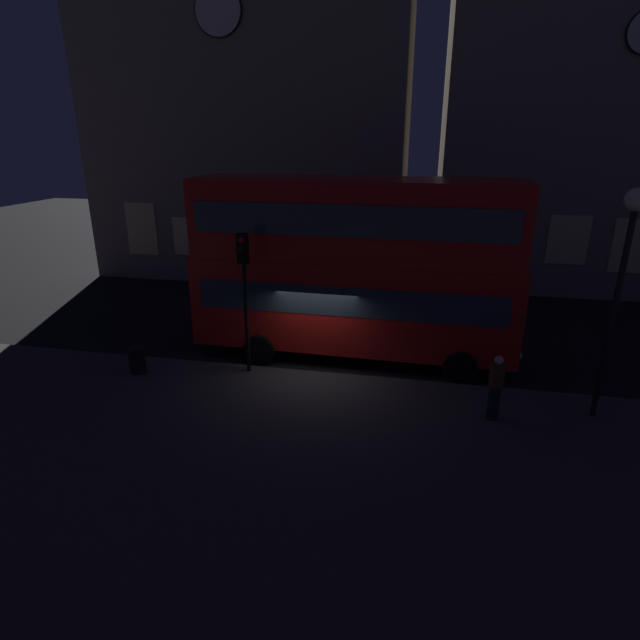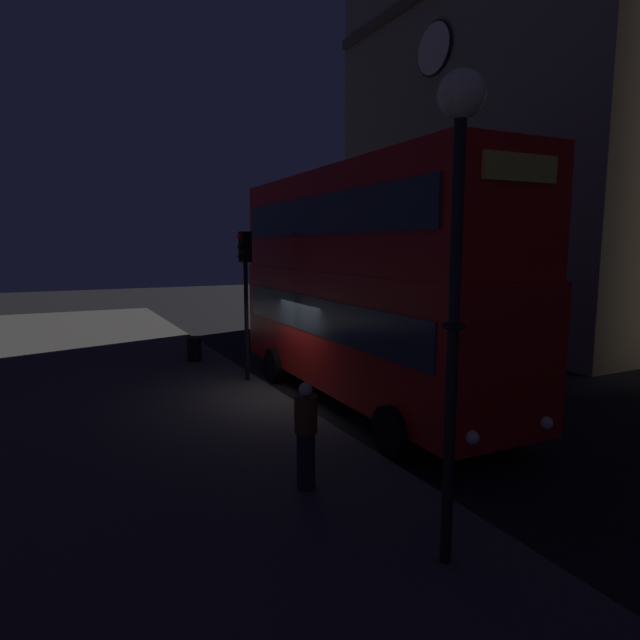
{
  "view_description": "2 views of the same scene",
  "coord_description": "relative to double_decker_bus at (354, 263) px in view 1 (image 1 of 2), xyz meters",
  "views": [
    {
      "loc": [
        2.95,
        -14.28,
        6.93
      ],
      "look_at": [
        0.02,
        0.43,
        1.49
      ],
      "focal_mm": 28.53,
      "sensor_mm": 36.0,
      "label": 1
    },
    {
      "loc": [
        12.34,
        -5.71,
        3.97
      ],
      "look_at": [
        -1.22,
        1.17,
        1.84
      ],
      "focal_mm": 29.91,
      "sensor_mm": 36.0,
      "label": 2
    }
  ],
  "objects": [
    {
      "name": "traffic_light_near_kerb",
      "position": [
        -2.91,
        -2.07,
        -0.02
      ],
      "size": [
        0.36,
        0.38,
        4.24
      ],
      "rotation": [
        0.0,
        0.0,
        0.17
      ],
      "color": "black",
      "rests_on": "sidewalk_slab"
    },
    {
      "name": "building_plain_facade",
      "position": [
        10.98,
        12.82,
        4.34
      ],
      "size": [
        16.41,
        9.34,
        15.03
      ],
      "color": "gray",
      "rests_on": "ground"
    },
    {
      "name": "street_lamp",
      "position": [
        6.68,
        -2.85,
        1.24
      ],
      "size": [
        0.53,
        0.53,
        5.75
      ],
      "color": "black",
      "rests_on": "sidewalk_slab"
    },
    {
      "name": "sidewalk_slab",
      "position": [
        -0.95,
        -6.5,
        -3.12
      ],
      "size": [
        44.0,
        9.62,
        0.12
      ],
      "primitive_type": "cube",
      "color": "#423F3D",
      "rests_on": "ground"
    },
    {
      "name": "building_with_clock",
      "position": [
        -6.71,
        11.14,
        5.98
      ],
      "size": [
        15.47,
        7.34,
        18.31
      ],
      "color": "gray",
      "rests_on": "ground"
    },
    {
      "name": "double_decker_bus",
      "position": [
        0.0,
        0.0,
        0.0
      ],
      "size": [
        10.3,
        3.1,
        5.75
      ],
      "rotation": [
        0.0,
        0.0,
        -0.02
      ],
      "color": "red",
      "rests_on": "ground"
    },
    {
      "name": "pedestrian",
      "position": [
        4.1,
        -3.52,
        -2.17
      ],
      "size": [
        0.37,
        0.37,
        1.74
      ],
      "rotation": [
        0.0,
        0.0,
        4.85
      ],
      "color": "black",
      "rests_on": "sidewalk_slab"
    },
    {
      "name": "ground_plane",
      "position": [
        -0.95,
        -1.26,
        -3.18
      ],
      "size": [
        80.0,
        80.0,
        0.0
      ],
      "primitive_type": "plane",
      "color": "black"
    },
    {
      "name": "litter_bin",
      "position": [
        -6.22,
        -2.79,
        -2.65
      ],
      "size": [
        0.48,
        0.48,
        0.81
      ],
      "primitive_type": "cylinder",
      "color": "black",
      "rests_on": "sidewalk_slab"
    }
  ]
}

